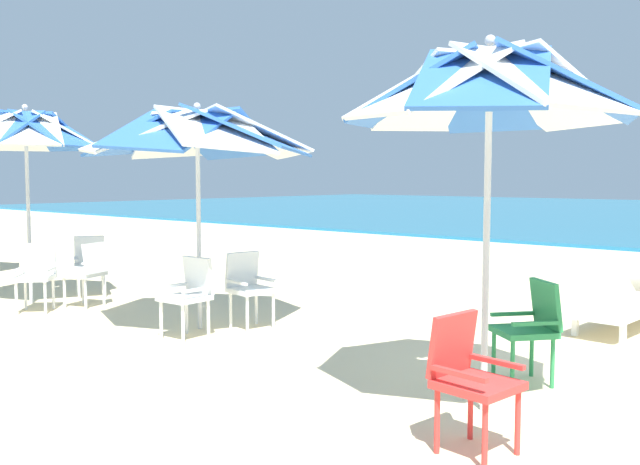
% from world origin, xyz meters
% --- Properties ---
extents(beach_umbrella_0, '(2.13, 2.13, 2.73)m').
position_xyz_m(beach_umbrella_0, '(-0.75, -2.51, 2.34)').
color(beach_umbrella_0, silver).
rests_on(beach_umbrella_0, ground).
extents(plastic_chair_0, '(0.63, 0.63, 0.87)m').
position_xyz_m(plastic_chair_0, '(-0.79, -1.62, 0.50)').
color(plastic_chair_0, '#2D8C4C').
rests_on(plastic_chair_0, ground).
extents(plastic_chair_1, '(0.51, 0.49, 0.87)m').
position_xyz_m(plastic_chair_1, '(-0.46, -3.26, 0.50)').
color(plastic_chair_1, red).
rests_on(plastic_chair_1, ground).
extents(beach_umbrella_1, '(2.62, 2.62, 2.56)m').
position_xyz_m(beach_umbrella_1, '(-4.52, -2.13, 2.21)').
color(beach_umbrella_1, silver).
rests_on(beach_umbrella_1, ground).
extents(plastic_chair_2, '(0.46, 0.49, 0.87)m').
position_xyz_m(plastic_chair_2, '(-4.26, -2.47, 0.50)').
color(plastic_chair_2, white).
rests_on(plastic_chair_2, ground).
extents(plastic_chair_3, '(0.53, 0.51, 0.87)m').
position_xyz_m(plastic_chair_3, '(-4.15, -1.71, 0.50)').
color(plastic_chair_3, white).
rests_on(plastic_chair_3, ground).
extents(beach_umbrella_2, '(2.00, 2.00, 2.71)m').
position_xyz_m(beach_umbrella_2, '(-7.53, -2.63, 2.32)').
color(beach_umbrella_2, silver).
rests_on(beach_umbrella_2, ground).
extents(plastic_chair_4, '(0.58, 0.56, 0.87)m').
position_xyz_m(plastic_chair_4, '(-6.67, -2.26, 0.50)').
color(plastic_chair_4, white).
rests_on(plastic_chair_4, ground).
extents(plastic_chair_5, '(0.63, 0.63, 0.87)m').
position_xyz_m(plastic_chair_5, '(-6.94, -2.84, 0.50)').
color(plastic_chair_5, white).
rests_on(plastic_chair_5, ground).
extents(plastic_chair_6, '(0.61, 0.59, 0.87)m').
position_xyz_m(plastic_chair_6, '(-7.48, -1.75, 0.50)').
color(plastic_chair_6, white).
rests_on(plastic_chair_6, ground).
extents(sun_lounger_1, '(0.75, 2.18, 0.62)m').
position_xyz_m(sun_lounger_1, '(-0.86, 1.18, 0.28)').
color(sun_lounger_1, white).
rests_on(sun_lounger_1, ground).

